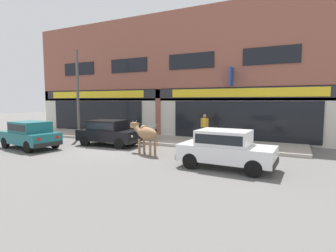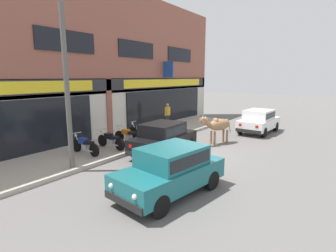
{
  "view_description": "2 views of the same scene",
  "coord_description": "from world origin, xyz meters",
  "px_view_note": "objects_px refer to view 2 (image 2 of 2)",
  "views": [
    {
      "loc": [
        8.78,
        -10.82,
        2.56
      ],
      "look_at": [
        2.97,
        1.0,
        1.29
      ],
      "focal_mm": 28.0,
      "sensor_mm": 36.0,
      "label": 1
    },
    {
      "loc": [
        -10.11,
        -5.85,
        3.5
      ],
      "look_at": [
        -0.5,
        1.0,
        1.27
      ],
      "focal_mm": 28.0,
      "sensor_mm": 36.0,
      "label": 2
    }
  ],
  "objects_px": {
    "motorcycle_3": "(143,131)",
    "utility_pole": "(67,89)",
    "motorcycle_0": "(85,145)",
    "pedestrian": "(167,113)",
    "motorcycle_1": "(111,140)",
    "car_2": "(163,137)",
    "car_0": "(171,168)",
    "cow": "(218,125)",
    "car_1": "(259,120)",
    "motorcycle_2": "(128,136)"
  },
  "relations": [
    {
      "from": "motorcycle_0",
      "to": "motorcycle_1",
      "type": "xyz_separation_m",
      "value": [
        1.3,
        -0.2,
        0.0
      ]
    },
    {
      "from": "car_2",
      "to": "car_1",
      "type": "bearing_deg",
      "value": -16.27
    },
    {
      "from": "utility_pole",
      "to": "motorcycle_1",
      "type": "bearing_deg",
      "value": 17.04
    },
    {
      "from": "cow",
      "to": "car_1",
      "type": "relative_size",
      "value": 0.55
    },
    {
      "from": "motorcycle_3",
      "to": "utility_pole",
      "type": "xyz_separation_m",
      "value": [
        -5.17,
        -1.01,
        2.51
      ]
    },
    {
      "from": "car_2",
      "to": "motorcycle_2",
      "type": "xyz_separation_m",
      "value": [
        0.1,
        2.32,
        -0.26
      ]
    },
    {
      "from": "car_0",
      "to": "car_2",
      "type": "relative_size",
      "value": 1.02
    },
    {
      "from": "car_1",
      "to": "car_2",
      "type": "xyz_separation_m",
      "value": [
        -7.24,
        2.11,
        0.0
      ]
    },
    {
      "from": "motorcycle_0",
      "to": "utility_pole",
      "type": "bearing_deg",
      "value": -143.27
    },
    {
      "from": "motorcycle_0",
      "to": "motorcycle_1",
      "type": "distance_m",
      "value": 1.32
    },
    {
      "from": "car_0",
      "to": "motorcycle_0",
      "type": "height_order",
      "value": "car_0"
    },
    {
      "from": "motorcycle_3",
      "to": "utility_pole",
      "type": "bearing_deg",
      "value": -168.98
    },
    {
      "from": "motorcycle_1",
      "to": "motorcycle_3",
      "type": "bearing_deg",
      "value": 4.35
    },
    {
      "from": "car_1",
      "to": "cow",
      "type": "bearing_deg",
      "value": 167.33
    },
    {
      "from": "motorcycle_0",
      "to": "pedestrian",
      "type": "height_order",
      "value": "pedestrian"
    },
    {
      "from": "car_2",
      "to": "pedestrian",
      "type": "relative_size",
      "value": 2.31
    },
    {
      "from": "motorcycle_3",
      "to": "motorcycle_1",
      "type": "bearing_deg",
      "value": -175.65
    },
    {
      "from": "motorcycle_3",
      "to": "car_1",
      "type": "bearing_deg",
      "value": -38.27
    },
    {
      "from": "car_0",
      "to": "car_1",
      "type": "height_order",
      "value": "same"
    },
    {
      "from": "car_0",
      "to": "motorcycle_1",
      "type": "distance_m",
      "value": 5.35
    },
    {
      "from": "pedestrian",
      "to": "utility_pole",
      "type": "bearing_deg",
      "value": -168.89
    },
    {
      "from": "cow",
      "to": "motorcycle_2",
      "type": "relative_size",
      "value": 1.12
    },
    {
      "from": "cow",
      "to": "car_2",
      "type": "distance_m",
      "value": 3.42
    },
    {
      "from": "cow",
      "to": "car_1",
      "type": "distance_m",
      "value": 4.15
    },
    {
      "from": "motorcycle_1",
      "to": "utility_pole",
      "type": "height_order",
      "value": "utility_pole"
    },
    {
      "from": "car_2",
      "to": "motorcycle_1",
      "type": "bearing_deg",
      "value": 115.41
    },
    {
      "from": "motorcycle_1",
      "to": "utility_pole",
      "type": "xyz_separation_m",
      "value": [
        -2.66,
        -0.82,
        2.51
      ]
    },
    {
      "from": "car_1",
      "to": "motorcycle_2",
      "type": "distance_m",
      "value": 8.4
    },
    {
      "from": "cow",
      "to": "motorcycle_2",
      "type": "height_order",
      "value": "cow"
    },
    {
      "from": "car_1",
      "to": "pedestrian",
      "type": "bearing_deg",
      "value": 115.95
    },
    {
      "from": "cow",
      "to": "motorcycle_0",
      "type": "relative_size",
      "value": 1.12
    },
    {
      "from": "motorcycle_2",
      "to": "motorcycle_3",
      "type": "height_order",
      "value": "same"
    },
    {
      "from": "motorcycle_1",
      "to": "utility_pole",
      "type": "bearing_deg",
      "value": -162.96
    },
    {
      "from": "car_0",
      "to": "pedestrian",
      "type": "relative_size",
      "value": 2.35
    },
    {
      "from": "cow",
      "to": "motorcycle_3",
      "type": "bearing_deg",
      "value": 115.69
    },
    {
      "from": "car_0",
      "to": "motorcycle_2",
      "type": "height_order",
      "value": "car_0"
    },
    {
      "from": "motorcycle_2",
      "to": "motorcycle_3",
      "type": "distance_m",
      "value": 1.33
    },
    {
      "from": "car_1",
      "to": "pedestrian",
      "type": "height_order",
      "value": "pedestrian"
    },
    {
      "from": "car_2",
      "to": "motorcycle_2",
      "type": "relative_size",
      "value": 2.04
    },
    {
      "from": "car_2",
      "to": "motorcycle_1",
      "type": "height_order",
      "value": "car_2"
    },
    {
      "from": "car_1",
      "to": "motorcycle_0",
      "type": "bearing_deg",
      "value": 154.47
    },
    {
      "from": "motorcycle_2",
      "to": "utility_pole",
      "type": "height_order",
      "value": "utility_pole"
    },
    {
      "from": "motorcycle_2",
      "to": "pedestrian",
      "type": "bearing_deg",
      "value": 10.06
    },
    {
      "from": "motorcycle_2",
      "to": "pedestrian",
      "type": "relative_size",
      "value": 1.13
    },
    {
      "from": "pedestrian",
      "to": "utility_pole",
      "type": "xyz_separation_m",
      "value": [
        -8.44,
        -1.66,
        1.91
      ]
    },
    {
      "from": "car_0",
      "to": "utility_pole",
      "type": "relative_size",
      "value": 0.65
    },
    {
      "from": "motorcycle_0",
      "to": "motorcycle_2",
      "type": "distance_m",
      "value": 2.5
    },
    {
      "from": "car_0",
      "to": "motorcycle_3",
      "type": "height_order",
      "value": "car_0"
    },
    {
      "from": "motorcycle_0",
      "to": "motorcycle_3",
      "type": "distance_m",
      "value": 3.81
    },
    {
      "from": "car_0",
      "to": "pedestrian",
      "type": "height_order",
      "value": "pedestrian"
    }
  ]
}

